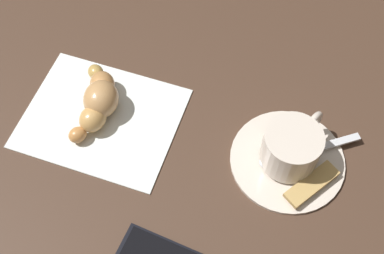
# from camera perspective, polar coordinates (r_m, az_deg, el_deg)

# --- Properties ---
(ground_plane) EXTENTS (1.80, 1.80, 0.00)m
(ground_plane) POSITION_cam_1_polar(r_m,az_deg,el_deg) (0.61, 0.77, -2.50)
(ground_plane) COLOR #463023
(saucer) EXTENTS (0.14, 0.14, 0.01)m
(saucer) POSITION_cam_1_polar(r_m,az_deg,el_deg) (0.61, 10.71, -3.62)
(saucer) COLOR beige
(saucer) RESTS_ON ground
(espresso_cup) EXTENTS (0.07, 0.09, 0.05)m
(espresso_cup) POSITION_cam_1_polar(r_m,az_deg,el_deg) (0.58, 11.20, -2.21)
(espresso_cup) COLOR beige
(espresso_cup) RESTS_ON saucer
(teaspoon) EXTENTS (0.11, 0.09, 0.01)m
(teaspoon) POSITION_cam_1_polar(r_m,az_deg,el_deg) (0.60, 11.33, -3.08)
(teaspoon) COLOR silver
(teaspoon) RESTS_ON saucer
(sugar_packet) EXTENTS (0.05, 0.07, 0.01)m
(sugar_packet) POSITION_cam_1_polar(r_m,az_deg,el_deg) (0.59, 13.43, -5.98)
(sugar_packet) COLOR tan
(sugar_packet) RESTS_ON saucer
(napkin) EXTENTS (0.20, 0.16, 0.00)m
(napkin) POSITION_cam_1_polar(r_m,az_deg,el_deg) (0.64, -10.18, 1.04)
(napkin) COLOR white
(napkin) RESTS_ON ground
(croissant) EXTENTS (0.07, 0.12, 0.04)m
(croissant) POSITION_cam_1_polar(r_m,az_deg,el_deg) (0.63, -10.51, 2.99)
(croissant) COLOR #CC8748
(croissant) RESTS_ON napkin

